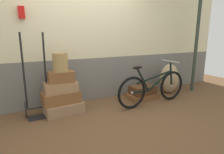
# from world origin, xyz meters

# --- Properties ---
(ground) EXTENTS (9.49, 5.20, 0.06)m
(ground) POSITION_xyz_m (0.00, 0.00, -0.03)
(ground) COLOR brown
(station_building) EXTENTS (7.49, 0.74, 2.77)m
(station_building) POSITION_xyz_m (0.01, 0.85, 1.39)
(station_building) COLOR slate
(station_building) RESTS_ON ground
(suitcase_0) EXTENTS (0.71, 0.45, 0.19)m
(suitcase_0) POSITION_xyz_m (-0.60, 0.31, 0.09)
(suitcase_0) COLOR #937051
(suitcase_0) RESTS_ON ground
(suitcase_1) EXTENTS (0.67, 0.41, 0.21)m
(suitcase_1) POSITION_xyz_m (-0.64, 0.35, 0.29)
(suitcase_1) COLOR brown
(suitcase_1) RESTS_ON suitcase_0
(suitcase_2) EXTENTS (0.57, 0.36, 0.17)m
(suitcase_2) POSITION_xyz_m (-0.63, 0.36, 0.49)
(suitcase_2) COLOR #9E754C
(suitcase_2) RESTS_ON suitcase_1
(suitcase_3) EXTENTS (0.45, 0.26, 0.19)m
(suitcase_3) POSITION_xyz_m (-0.61, 0.34, 0.67)
(suitcase_3) COLOR brown
(suitcase_3) RESTS_ON suitcase_2
(suitcase_4) EXTENTS (0.67, 0.48, 0.11)m
(suitcase_4) POSITION_xyz_m (1.15, 0.34, 0.06)
(suitcase_4) COLOR brown
(suitcase_4) RESTS_ON ground
(suitcase_5) EXTENTS (0.54, 0.38, 0.18)m
(suitcase_5) POSITION_xyz_m (1.14, 0.32, 0.20)
(suitcase_5) COLOR #4C2D19
(suitcase_5) RESTS_ON suitcase_4
(wicker_basket) EXTENTS (0.26, 0.26, 0.33)m
(wicker_basket) POSITION_xyz_m (-0.62, 0.33, 0.93)
(wicker_basket) COLOR #A8844C
(wicker_basket) RESTS_ON suitcase_3
(luggage_trolley) EXTENTS (0.42, 0.36, 1.44)m
(luggage_trolley) POSITION_xyz_m (-1.03, 0.41, 0.34)
(luggage_trolley) COLOR black
(luggage_trolley) RESTS_ON ground
(burlap_sack) EXTENTS (0.47, 0.40, 0.71)m
(burlap_sack) POSITION_xyz_m (1.97, 0.37, 0.36)
(burlap_sack) COLOR tan
(burlap_sack) RESTS_ON ground
(bicycle) EXTENTS (1.68, 0.46, 0.87)m
(bicycle) POSITION_xyz_m (1.12, -0.05, 0.34)
(bicycle) COLOR black
(bicycle) RESTS_ON ground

